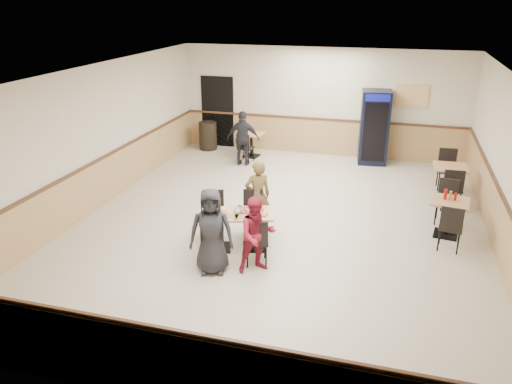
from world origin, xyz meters
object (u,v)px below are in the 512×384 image
(main_table, at_px, (237,225))
(pepsi_cooler, at_px, (374,127))
(lone_diner, at_px, (243,138))
(diner_woman_right, at_px, (257,235))
(diner_woman_left, at_px, (211,231))
(trash_bin, at_px, (208,136))
(back_table, at_px, (251,141))
(side_table_far, at_px, (449,177))
(diner_man_opposite, at_px, (258,196))
(side_table_near, at_px, (449,212))

(main_table, height_order, pepsi_cooler, pepsi_cooler)
(pepsi_cooler, bearing_deg, lone_diner, -167.11)
(diner_woman_right, bearing_deg, lone_diner, 75.95)
(diner_woman_left, distance_m, trash_bin, 7.13)
(diner_woman_left, distance_m, back_table, 6.39)
(side_table_far, bearing_deg, diner_man_opposite, -143.96)
(diner_woman_right, distance_m, lone_diner, 5.58)
(main_table, height_order, trash_bin, trash_bin)
(diner_man_opposite, xyz_separation_m, trash_bin, (-2.89, 4.86, -0.29))
(main_table, relative_size, side_table_far, 1.88)
(diner_woman_right, xyz_separation_m, trash_bin, (-3.31, 6.39, -0.24))
(diner_woman_right, bearing_deg, diner_man_opposite, 71.73)
(diner_woman_right, xyz_separation_m, diner_man_opposite, (-0.42, 1.53, 0.05))
(diner_woman_left, bearing_deg, side_table_near, 16.18)
(lone_diner, bearing_deg, diner_man_opposite, 105.02)
(pepsi_cooler, relative_size, trash_bin, 2.41)
(back_table, xyz_separation_m, pepsi_cooler, (3.33, 0.39, 0.53))
(lone_diner, height_order, pepsi_cooler, pepsi_cooler)
(lone_diner, relative_size, pepsi_cooler, 0.74)
(diner_man_opposite, distance_m, trash_bin, 5.66)
(diner_man_opposite, xyz_separation_m, back_table, (-1.45, 4.51, -0.25))
(diner_man_opposite, bearing_deg, lone_diner, -99.48)
(diner_woman_left, height_order, trash_bin, diner_woman_left)
(side_table_far, xyz_separation_m, trash_bin, (-6.60, 2.17, -0.10))
(diner_woman_right, distance_m, side_table_near, 3.86)
(diner_woman_right, xyz_separation_m, side_table_near, (3.14, 2.24, -0.18))
(diner_man_opposite, xyz_separation_m, side_table_near, (3.56, 0.71, -0.22))
(back_table, bearing_deg, pepsi_cooler, 6.72)
(pepsi_cooler, bearing_deg, side_table_near, -74.70)
(diner_woman_right, height_order, trash_bin, diner_woman_right)
(side_table_near, height_order, pepsi_cooler, pepsi_cooler)
(main_table, relative_size, trash_bin, 1.76)
(diner_man_opposite, relative_size, back_table, 1.94)
(diner_woman_left, xyz_separation_m, side_table_far, (3.99, 4.46, -0.22))
(main_table, bearing_deg, lone_diner, 87.11)
(diner_woman_right, relative_size, trash_bin, 1.60)
(lone_diner, bearing_deg, trash_bin, -43.98)
(lone_diner, xyz_separation_m, pepsi_cooler, (3.33, 1.17, 0.25))
(main_table, bearing_deg, diner_woman_left, -117.90)
(diner_woman_right, relative_size, pepsi_cooler, 0.66)
(side_table_far, height_order, pepsi_cooler, pepsi_cooler)
(lone_diner, xyz_separation_m, trash_bin, (-1.45, 1.12, -0.33))
(diner_woman_right, relative_size, lone_diner, 0.89)
(diner_woman_right, relative_size, side_table_far, 1.71)
(diner_man_opposite, bearing_deg, main_table, 50.10)
(diner_woman_right, bearing_deg, side_table_far, 18.56)
(diner_woman_right, xyz_separation_m, pepsi_cooler, (1.47, 6.43, 0.34))
(side_table_far, bearing_deg, diner_woman_right, -127.89)
(main_table, relative_size, lone_diner, 0.98)
(side_table_near, distance_m, pepsi_cooler, 4.54)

